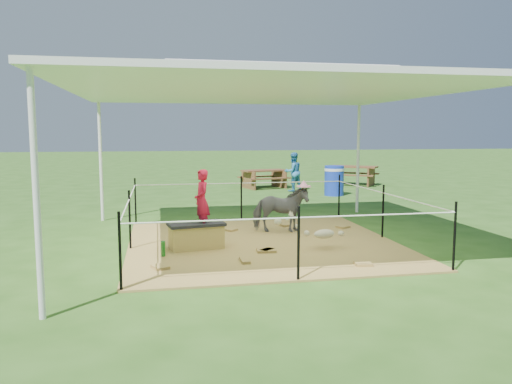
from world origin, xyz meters
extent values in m
plane|color=#2D5919|center=(0.00, 0.00, 0.00)|extent=(90.00, 90.00, 0.00)
cube|color=brown|center=(0.00, 0.00, 0.01)|extent=(4.60, 4.60, 0.03)
cylinder|color=silver|center=(-3.00, 3.00, 1.30)|extent=(0.07, 0.07, 2.60)
cylinder|color=silver|center=(3.00, 3.00, 1.30)|extent=(0.07, 0.07, 2.60)
cylinder|color=silver|center=(-3.00, -3.00, 1.30)|extent=(0.07, 0.07, 2.60)
cube|color=white|center=(0.00, 0.00, 2.64)|extent=(6.30, 6.30, 0.08)
cube|color=white|center=(0.00, 0.00, 2.79)|extent=(3.30, 3.30, 0.22)
cylinder|color=black|center=(-2.25, 2.25, 0.50)|extent=(0.04, 0.04, 1.00)
cylinder|color=black|center=(0.00, 2.25, 0.50)|extent=(0.04, 0.04, 1.00)
cylinder|color=black|center=(2.25, 2.25, 0.50)|extent=(0.04, 0.04, 1.00)
cylinder|color=black|center=(-2.25, 0.00, 0.50)|extent=(0.04, 0.04, 1.00)
cylinder|color=black|center=(2.25, 0.00, 0.50)|extent=(0.04, 0.04, 1.00)
cylinder|color=black|center=(-2.25, -2.25, 0.50)|extent=(0.04, 0.04, 1.00)
cylinder|color=black|center=(0.00, -2.25, 0.50)|extent=(0.04, 0.04, 1.00)
cylinder|color=black|center=(2.25, -2.25, 0.50)|extent=(0.04, 0.04, 1.00)
cylinder|color=white|center=(0.00, 2.25, 0.85)|extent=(4.50, 0.02, 0.02)
cylinder|color=white|center=(0.00, -2.25, 0.85)|extent=(4.50, 0.02, 0.02)
cylinder|color=white|center=(2.25, 0.00, 0.85)|extent=(0.02, 4.50, 0.02)
cylinder|color=white|center=(-2.25, 0.00, 0.85)|extent=(0.02, 4.50, 0.02)
cube|color=#B38B41|center=(-1.17, -0.21, 0.22)|extent=(0.92, 0.56, 0.38)
cube|color=black|center=(-1.17, -0.21, 0.44)|extent=(0.98, 0.62, 0.05)
imported|color=red|center=(-1.07, -0.21, 0.93)|extent=(0.30, 0.41, 1.03)
cylinder|color=#186C1C|center=(-1.72, -0.66, 0.15)|extent=(0.08, 0.08, 0.24)
imported|color=#545459|center=(0.52, 0.82, 0.47)|extent=(1.12, 0.67, 0.89)
cylinder|color=pink|center=(0.52, 0.82, 0.98)|extent=(0.28, 0.28, 0.13)
cylinder|color=#1837B8|center=(3.59, 6.23, 0.46)|extent=(0.78, 0.78, 0.92)
cube|color=brown|center=(1.89, 8.69, 0.32)|extent=(1.78, 1.47, 0.64)
cube|color=brown|center=(5.36, 9.03, 0.36)|extent=(2.10, 1.99, 0.71)
imported|color=teal|center=(2.63, 7.55, 0.65)|extent=(0.75, 0.66, 1.29)
camera|label=1|loc=(-1.78, -8.38, 1.95)|focal=35.00mm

